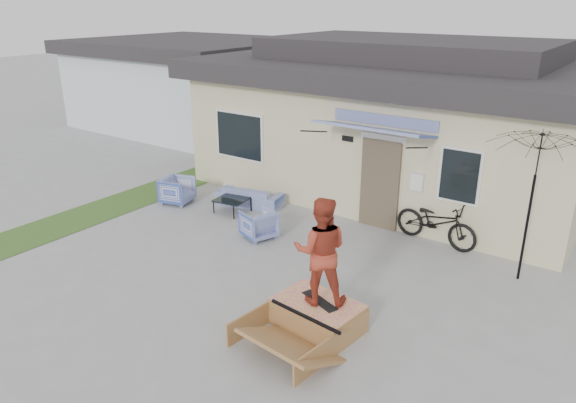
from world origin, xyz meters
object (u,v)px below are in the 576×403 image
Objects in this scene: patio_umbrella at (532,193)px; skate_ramp at (317,315)px; coffee_table at (232,205)px; skateboard at (320,300)px; bicycle at (437,217)px; armchair_left at (177,189)px; loveseat at (250,193)px; armchair_right at (259,223)px; skater at (321,249)px.

patio_umbrella reaches higher than skate_ramp.
skateboard is (4.49, -2.99, 0.30)m from coffee_table.
bicycle reaches higher than skate_ramp.
armchair_left is at bearing 162.56° from skate_ramp.
loveseat reaches higher than skate_ramp.
loveseat is 0.90× the size of bicycle.
coffee_table is (-1.50, 0.81, -0.17)m from armchair_right.
armchair_right reaches higher than loveseat.
patio_umbrella is 4.54m from skate_ramp.
loveseat is 2.44× the size of armchair_right.
bicycle reaches higher than skateboard.
coffee_table is 0.41× the size of skate_ramp.
patio_umbrella reaches higher than skateboard.
skateboard is 0.91m from skater.
loveseat is 4.83m from bicycle.
patio_umbrella is at bearing 64.33° from skate_ramp.
bicycle is at bearing 91.69° from skate_ramp.
armchair_right is 0.32× the size of patio_umbrella.
loveseat is at bearing -75.19° from armchair_left.
armchair_right is 0.94× the size of skateboard.
loveseat is 2.33× the size of coffee_table.
armchair_left is 8.53m from patio_umbrella.
armchair_right is 3.70m from skateboard.
armchair_right is 3.72m from skate_ramp.
skater is (6.10, -2.66, 1.01)m from armchair_left.
coffee_table is (-0.04, -0.64, -0.15)m from loveseat.
patio_umbrella is at bearing -152.29° from skater.
bicycle is at bearing -124.65° from skater.
loveseat is at bearing 146.81° from skate_ramp.
patio_umbrella is 1.21× the size of skate_ramp.
armchair_left is 1.08× the size of armchair_right.
skateboard is at bearing 90.00° from skate_ramp.
patio_umbrella is at bearing 125.60° from armchair_right.
patio_umbrella is 4.42m from skateboard.
skateboard is at bearing -122.43° from patio_umbrella.
coffee_table is at bearing -175.11° from patio_umbrella.
skate_ramp is (4.48, -3.04, 0.05)m from coffee_table.
skateboard is at bearing 74.66° from armchair_right.
skate_ramp is at bearing 74.05° from armchair_right.
armchair_left reaches higher than loveseat.
loveseat is 0.78× the size of patio_umbrella.
skate_ramp is (-0.36, -4.23, -0.38)m from bicycle.
armchair_left reaches higher than skateboard.
skater is (2.99, -2.18, 1.04)m from armchair_right.
skater reaches higher than armchair_right.
skateboard is at bearing -177.31° from bicycle.
skate_ramp is 1.17m from skater.
skater is at bearing 129.03° from loveseat.
armchair_left is at bearing -173.77° from patio_umbrella.
armchair_left is at bearing 177.49° from skateboard.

